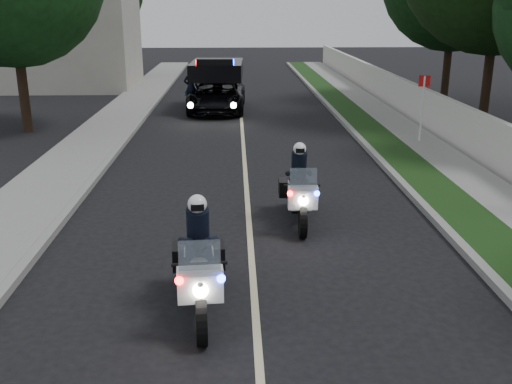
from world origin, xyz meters
TOP-DOWN VIEW (x-y plane):
  - ground at (0.00, 0.00)m, footprint 120.00×120.00m
  - curb_right at (4.10, 10.00)m, footprint 0.20×60.00m
  - grass_verge at (4.80, 10.00)m, footprint 1.20×60.00m
  - sidewalk_right at (6.10, 10.00)m, footprint 1.40×60.00m
  - property_wall at (7.10, 10.00)m, footprint 0.22×60.00m
  - curb_left at (-4.10, 10.00)m, footprint 0.20×60.00m
  - sidewalk_left at (-5.20, 10.00)m, footprint 2.00×60.00m
  - building_far at (-10.00, 26.00)m, footprint 8.00×6.00m
  - lane_marking at (0.00, 10.00)m, footprint 0.12×50.00m
  - police_moto_left at (-0.85, -0.29)m, footprint 0.93×2.24m
  - police_moto_right at (1.09, 3.54)m, footprint 0.78×2.09m
  - police_suv at (-1.06, 17.86)m, footprint 2.61×5.33m
  - bicycle at (-2.20, 17.68)m, footprint 0.61×1.68m
  - cyclist at (-2.20, 17.68)m, footprint 0.65×0.46m
  - sign_post at (6.00, 10.80)m, footprint 0.46×0.46m
  - tree_right_c at (9.65, 14.34)m, footprint 7.54×7.54m
  - tree_right_d at (9.98, 19.83)m, footprint 8.27×8.27m
  - tree_left_near at (-8.11, 13.59)m, footprint 6.97×6.97m
  - tree_left_far at (-9.14, 30.40)m, footprint 7.47×7.47m

SIDE VIEW (x-z plane):
  - ground at x=0.00m, z-range 0.00..0.00m
  - police_moto_left at x=-0.85m, z-range -0.93..0.93m
  - police_moto_right at x=1.09m, z-range -0.88..0.88m
  - police_suv at x=-1.06m, z-range -1.28..1.28m
  - bicycle at x=-2.20m, z-range -0.44..0.44m
  - cyclist at x=-2.20m, z-range -0.88..0.88m
  - sign_post at x=6.00m, z-range -1.22..1.22m
  - tree_right_c at x=9.65m, z-range -6.22..6.22m
  - tree_right_d at x=9.98m, z-range -5.64..5.64m
  - tree_left_near at x=-8.11m, z-range -5.50..5.50m
  - tree_left_far at x=-9.14m, z-range -5.41..5.41m
  - lane_marking at x=0.00m, z-range 0.00..0.01m
  - curb_right at x=4.10m, z-range 0.00..0.15m
  - curb_left at x=-4.10m, z-range 0.00..0.15m
  - grass_verge at x=4.80m, z-range 0.00..0.16m
  - sidewalk_right at x=6.10m, z-range 0.00..0.16m
  - sidewalk_left at x=-5.20m, z-range 0.00..0.16m
  - property_wall at x=7.10m, z-range 0.00..1.50m
  - building_far at x=-10.00m, z-range 0.00..7.00m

